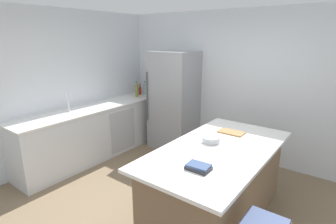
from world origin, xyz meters
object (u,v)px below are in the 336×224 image
(mixing_bowl, at_px, (211,140))
(cutting_board, at_px, (231,132))
(kitchen_island, at_px, (217,183))
(cookbook_stack, at_px, (198,167))
(refrigerator, at_px, (174,101))
(hot_sauce_bottle, at_px, (140,90))
(sink_faucet, at_px, (69,103))
(vinegar_bottle, at_px, (136,90))
(gin_bottle, at_px, (145,89))
(olive_oil_bottle, at_px, (137,90))

(mixing_bowl, height_order, cutting_board, mixing_bowl)
(kitchen_island, xyz_separation_m, cookbook_stack, (0.08, -0.59, 0.48))
(refrigerator, bearing_deg, cutting_board, -29.92)
(kitchen_island, xyz_separation_m, cutting_board, (-0.09, 0.55, 0.46))
(hot_sauce_bottle, relative_size, cutting_board, 0.69)
(refrigerator, distance_m, mixing_bowl, 2.08)
(cookbook_stack, distance_m, mixing_bowl, 0.72)
(sink_faucet, bearing_deg, mixing_bowl, 6.92)
(hot_sauce_bottle, bearing_deg, cutting_board, -20.97)
(kitchen_island, relative_size, cookbook_stack, 9.11)
(sink_faucet, xyz_separation_m, hot_sauce_bottle, (-0.01, 1.73, -0.07))
(cutting_board, bearing_deg, vinegar_bottle, 161.08)
(hot_sauce_bottle, distance_m, mixing_bowl, 2.87)
(vinegar_bottle, relative_size, cutting_board, 0.87)
(mixing_bowl, bearing_deg, refrigerator, 138.31)
(cutting_board, bearing_deg, cookbook_stack, -81.53)
(refrigerator, height_order, cookbook_stack, refrigerator)
(gin_bottle, height_order, vinegar_bottle, vinegar_bottle)
(refrigerator, relative_size, cutting_board, 5.67)
(gin_bottle, bearing_deg, olive_oil_bottle, -84.71)
(cookbook_stack, xyz_separation_m, mixing_bowl, (-0.23, 0.68, 0.01))
(refrigerator, relative_size, vinegar_bottle, 6.55)
(sink_faucet, bearing_deg, vinegar_bottle, 90.85)
(mixing_bowl, relative_size, cutting_board, 0.64)
(sink_faucet, distance_m, mixing_bowl, 2.49)
(refrigerator, relative_size, hot_sauce_bottle, 8.21)
(cookbook_stack, bearing_deg, vinegar_bottle, 143.55)
(gin_bottle, xyz_separation_m, olive_oil_bottle, (0.03, -0.29, 0.02))
(kitchen_island, bearing_deg, refrigerator, 139.02)
(hot_sauce_bottle, height_order, cutting_board, hot_sauce_bottle)
(kitchen_island, relative_size, refrigerator, 1.11)
(gin_bottle, relative_size, cutting_board, 0.84)
(refrigerator, xyz_separation_m, mixing_bowl, (1.55, -1.38, 0.00))
(refrigerator, bearing_deg, vinegar_bottle, -176.87)
(kitchen_island, bearing_deg, sink_faucet, -175.55)
(kitchen_island, distance_m, cutting_board, 0.72)
(gin_bottle, bearing_deg, mixing_bowl, -32.15)
(kitchen_island, bearing_deg, vinegar_bottle, 151.67)
(kitchen_island, distance_m, gin_bottle, 3.09)
(hot_sauce_bottle, bearing_deg, mixing_bowl, -29.92)
(sink_faucet, xyz_separation_m, olive_oil_bottle, (0.08, 1.53, -0.03))
(kitchen_island, distance_m, refrigerator, 2.31)
(cookbook_stack, xyz_separation_m, cutting_board, (-0.17, 1.14, -0.02))
(kitchen_island, xyz_separation_m, vinegar_bottle, (-2.65, 1.43, 0.59))
(refrigerator, height_order, gin_bottle, refrigerator)
(refrigerator, height_order, cutting_board, refrigerator)
(kitchen_island, relative_size, hot_sauce_bottle, 9.10)
(vinegar_bottle, height_order, cookbook_stack, vinegar_bottle)
(refrigerator, xyz_separation_m, cutting_board, (1.61, -0.93, -0.02))
(refrigerator, height_order, hot_sauce_bottle, refrigerator)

